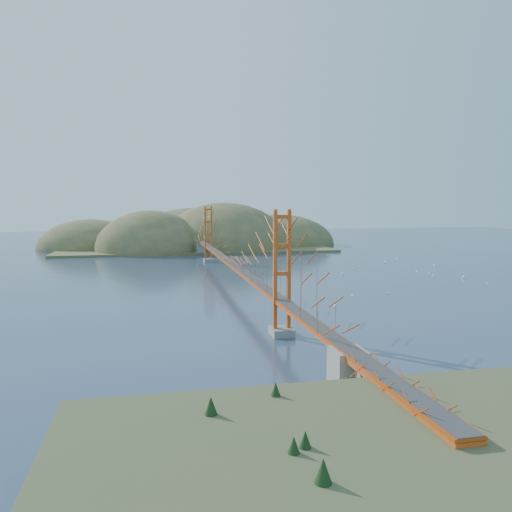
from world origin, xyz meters
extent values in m
plane|color=#324665|center=(0.00, 0.00, 0.00)|extent=(320.00, 320.00, 0.00)
cube|color=gray|center=(0.00, -30.00, 0.35)|extent=(2.00, 2.40, 0.70)
cube|color=gray|center=(0.00, 30.00, 0.35)|extent=(2.00, 2.40, 0.70)
cube|color=#B54414|center=(0.00, 0.00, 3.30)|extent=(1.40, 92.00, 0.16)
cube|color=#B54414|center=(0.00, 0.00, 3.10)|extent=(1.33, 92.00, 0.24)
cube|color=#38383A|center=(0.00, 0.00, 3.40)|extent=(1.19, 92.00, 0.03)
cube|color=gray|center=(0.00, -46.00, 1.65)|extent=(2.00, 2.20, 3.30)
cube|color=gray|center=(0.00, 46.00, 1.65)|extent=(2.20, 2.60, 3.30)
cube|color=#B54414|center=(0.00, -52.00, 3.30)|extent=(1.40, 12.00, 0.16)
cube|color=#B54414|center=(0.00, -52.00, 3.05)|extent=(1.33, 12.00, 0.30)
cube|color=gray|center=(0.00, -56.00, 1.47)|extent=(0.50, 0.70, 2.95)
cube|color=gray|center=(0.00, -53.00, 1.47)|extent=(0.50, 0.70, 2.95)
cube|color=gray|center=(0.00, -50.00, 1.47)|extent=(0.50, 0.70, 2.95)
cube|color=gray|center=(0.00, -48.00, 1.47)|extent=(0.50, 0.70, 2.95)
cube|color=#59544C|center=(0.00, -48.50, 0.12)|extent=(9.00, 6.00, 0.24)
cube|color=brown|center=(0.40, -47.80, 0.61)|extent=(3.70, 2.30, 0.75)
cube|color=gray|center=(0.40, -47.80, 1.04)|extent=(3.70, 2.30, 0.10)
cylinder|color=white|center=(0.40, -47.80, 1.49)|extent=(0.03, 0.03, 1.00)
cube|color=#455630|center=(-4.00, -51.00, 0.90)|extent=(24.00, 3.00, 1.80)
cone|color=black|center=(-5.03, -51.82, 3.46)|extent=(0.64, 0.64, 0.91)
cone|color=black|center=(-11.78, -57.76, 3.37)|extent=(0.52, 0.52, 0.74)
cone|color=black|center=(-6.24, -52.51, 3.41)|extent=(0.57, 0.57, 0.82)
cone|color=black|center=(-8.13, -52.28, 3.64)|extent=(0.90, 0.90, 1.28)
cone|color=black|center=(-7.39, -57.72, 3.55)|extent=(0.77, 0.77, 1.10)
cube|color=olive|center=(0.00, 64.00, 0.25)|extent=(70.00, 40.00, 0.60)
ellipsoid|color=olive|center=(-12.00, 56.00, 0.00)|extent=(28.00, 28.00, 21.00)
ellipsoid|color=olive|center=(8.00, 62.00, 0.00)|extent=(36.00, 36.00, 25.00)
ellipsoid|color=olive|center=(26.00, 70.00, 0.00)|extent=(32.00, 32.00, 18.00)
ellipsoid|color=olive|center=(-28.00, 68.00, 0.00)|extent=(28.00, 28.00, 16.00)
ellipsoid|color=olive|center=(2.00, 78.00, 0.00)|extent=(44.00, 44.00, 22.00)
cube|color=white|center=(27.41, 15.06, 0.06)|extent=(0.59, 0.32, 0.10)
cylinder|color=white|center=(27.41, 15.06, 0.37)|extent=(0.02, 0.02, 0.62)
cube|color=white|center=(35.09, 1.86, 0.07)|extent=(0.42, 0.63, 0.11)
cylinder|color=white|center=(35.09, 1.86, 0.39)|extent=(0.02, 0.02, 0.65)
cube|color=white|center=(20.23, 6.02, 0.07)|extent=(0.61, 0.53, 0.11)
cylinder|color=white|center=(20.23, 6.02, 0.40)|extent=(0.02, 0.02, 0.67)
cube|color=white|center=(19.59, -12.24, 0.05)|extent=(0.51, 0.36, 0.09)
cylinder|color=white|center=(19.59, -12.24, 0.32)|extent=(0.01, 0.01, 0.53)
cube|color=white|center=(42.25, 13.42, 0.06)|extent=(0.60, 0.35, 0.10)
cylinder|color=white|center=(42.25, 13.42, 0.38)|extent=(0.02, 0.02, 0.63)
cube|color=white|center=(29.82, 38.95, 0.05)|extent=(0.51, 0.30, 0.09)
cylinder|color=white|center=(29.82, 38.95, 0.31)|extent=(0.01, 0.01, 0.52)
cube|color=white|center=(9.67, -18.43, 0.07)|extent=(0.32, 0.63, 0.11)
cylinder|color=white|center=(9.67, -18.43, 0.40)|extent=(0.02, 0.02, 0.66)
cube|color=white|center=(14.36, -12.63, 0.05)|extent=(0.23, 0.49, 0.09)
cylinder|color=white|center=(14.36, -12.63, 0.31)|extent=(0.01, 0.01, 0.51)
cube|color=white|center=(35.00, 7.22, 0.05)|extent=(0.21, 0.50, 0.09)
cylinder|color=white|center=(35.00, 7.22, 0.32)|extent=(0.01, 0.01, 0.53)
cube|color=white|center=(35.83, 4.51, 0.06)|extent=(0.40, 0.62, 0.11)
cylinder|color=white|center=(35.83, 4.51, 0.39)|extent=(0.02, 0.02, 0.65)
cube|color=white|center=(38.39, -1.60, 0.06)|extent=(0.62, 0.27, 0.11)
cylinder|color=white|center=(38.39, -1.60, 0.39)|extent=(0.02, 0.02, 0.65)
cube|color=white|center=(38.52, -7.46, 0.05)|extent=(0.37, 0.52, 0.09)
cylinder|color=white|center=(38.52, -7.46, 0.33)|extent=(0.01, 0.01, 0.55)
cube|color=white|center=(35.07, 20.03, 0.06)|extent=(0.57, 0.21, 0.10)
cylinder|color=white|center=(35.07, 20.03, 0.37)|extent=(0.02, 0.02, 0.61)
cube|color=white|center=(41.59, 27.14, 0.05)|extent=(0.18, 0.48, 0.09)
cylinder|color=white|center=(41.59, 27.14, 0.31)|extent=(0.01, 0.01, 0.52)
camera|label=1|loc=(-11.68, -73.93, 12.19)|focal=35.00mm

